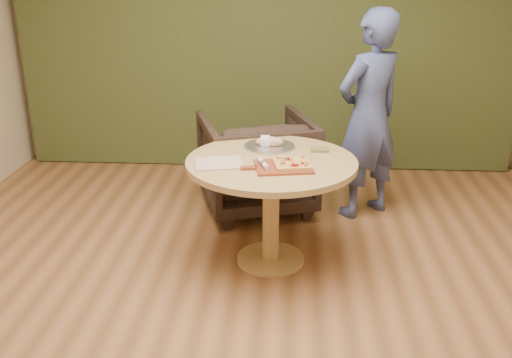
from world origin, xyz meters
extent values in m
cube|color=#97653C|center=(0.00, 0.00, -0.01)|extent=(5.00, 6.00, 0.02)
cube|color=beige|center=(0.00, 3.01, 1.40)|extent=(5.00, 0.02, 2.80)
cube|color=#323E1C|center=(0.00, 2.90, 1.40)|extent=(4.80, 0.14, 2.78)
cylinder|color=tan|center=(0.12, 0.89, 0.01)|extent=(0.47, 0.47, 0.03)
cylinder|color=tan|center=(0.12, 0.89, 0.35)|extent=(0.11, 0.11, 0.68)
cylinder|color=tan|center=(0.12, 0.89, 0.73)|extent=(1.13, 1.13, 0.04)
cube|color=brown|center=(0.20, 0.74, 0.76)|extent=(0.39, 0.34, 0.01)
cube|color=brown|center=(-0.01, 0.70, 0.76)|extent=(0.11, 0.07, 0.01)
cube|color=#E0A757|center=(0.26, 0.74, 0.78)|extent=(0.25, 0.25, 0.02)
cylinder|color=maroon|center=(0.23, 0.80, 0.79)|extent=(0.05, 0.05, 0.00)
cylinder|color=maroon|center=(0.28, 0.68, 0.79)|extent=(0.05, 0.05, 0.00)
cylinder|color=maroon|center=(0.33, 0.73, 0.79)|extent=(0.04, 0.04, 0.00)
cube|color=tan|center=(0.21, 0.71, 0.79)|extent=(0.02, 0.02, 0.01)
cube|color=tan|center=(0.34, 0.69, 0.79)|extent=(0.03, 0.03, 0.01)
cube|color=tan|center=(0.25, 0.77, 0.79)|extent=(0.02, 0.02, 0.01)
cube|color=tan|center=(0.17, 0.81, 0.79)|extent=(0.03, 0.03, 0.01)
cube|color=tan|center=(0.22, 0.78, 0.79)|extent=(0.02, 0.02, 0.01)
cube|color=tan|center=(0.20, 0.70, 0.79)|extent=(0.03, 0.03, 0.01)
cube|color=tan|center=(0.22, 0.78, 0.79)|extent=(0.02, 0.02, 0.01)
cube|color=tan|center=(0.35, 0.72, 0.79)|extent=(0.03, 0.03, 0.01)
cube|color=tan|center=(0.33, 0.83, 0.79)|extent=(0.03, 0.03, 0.01)
cube|color=#2E7B1A|center=(0.19, 0.67, 0.79)|extent=(0.01, 0.01, 0.00)
cube|color=#2E7B1A|center=(0.21, 0.74, 0.79)|extent=(0.01, 0.01, 0.00)
cube|color=#2E7B1A|center=(0.32, 0.72, 0.79)|extent=(0.01, 0.01, 0.00)
cube|color=#2E7B1A|center=(0.19, 0.78, 0.79)|extent=(0.01, 0.01, 0.00)
cube|color=#2E7B1A|center=(0.36, 0.69, 0.79)|extent=(0.01, 0.01, 0.00)
cube|color=#2E7B1A|center=(0.35, 0.69, 0.79)|extent=(0.01, 0.01, 0.00)
cube|color=#2E7B1A|center=(0.24, 0.67, 0.79)|extent=(0.01, 0.01, 0.00)
cube|color=#2E7B1A|center=(0.31, 0.78, 0.79)|extent=(0.01, 0.01, 0.00)
cube|color=#8E4D64|center=(0.27, 0.73, 0.79)|extent=(0.02, 0.03, 0.00)
cube|color=#8E4D64|center=(0.30, 0.70, 0.79)|extent=(0.02, 0.03, 0.00)
cube|color=#8E4D64|center=(0.23, 0.80, 0.79)|extent=(0.03, 0.02, 0.00)
cube|color=#8E4D64|center=(0.33, 0.83, 0.79)|extent=(0.03, 0.03, 0.00)
cube|color=#8E4D64|center=(0.21, 0.74, 0.79)|extent=(0.02, 0.03, 0.00)
cube|color=#8E4D64|center=(0.19, 0.82, 0.79)|extent=(0.03, 0.02, 0.00)
cylinder|color=silver|center=(0.08, 0.73, 0.78)|extent=(0.08, 0.17, 0.03)
cylinder|color=#194C26|center=(0.08, 0.73, 0.78)|extent=(0.04, 0.03, 0.03)
cube|color=silver|center=(0.05, 0.82, 0.78)|extent=(0.03, 0.04, 0.00)
cube|color=white|center=(-0.21, 0.79, 0.76)|extent=(0.35, 0.31, 0.01)
cylinder|color=silver|center=(0.10, 1.15, 0.75)|extent=(0.35, 0.35, 0.01)
cylinder|color=silver|center=(0.10, 1.15, 0.76)|extent=(0.36, 0.36, 0.02)
ellipsoid|color=#D7AE83|center=(0.10, 1.15, 0.79)|extent=(0.19, 0.08, 0.07)
cylinder|color=silver|center=(0.07, 1.15, 0.79)|extent=(0.06, 0.09, 0.09)
cube|color=#505A28|center=(0.45, 1.10, 0.76)|extent=(0.12, 0.10, 0.02)
imported|color=black|center=(-0.04, 1.81, 0.44)|extent=(1.06, 1.03, 0.88)
imported|color=#404F83|center=(0.85, 1.76, 0.83)|extent=(0.72, 0.68, 1.66)
camera|label=1|loc=(0.25, -2.63, 1.98)|focal=40.00mm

